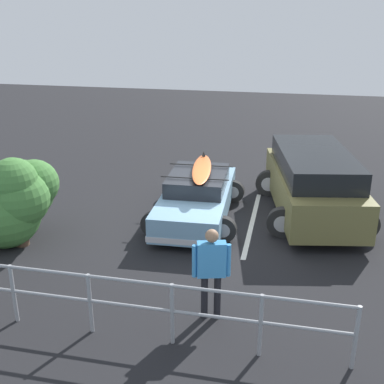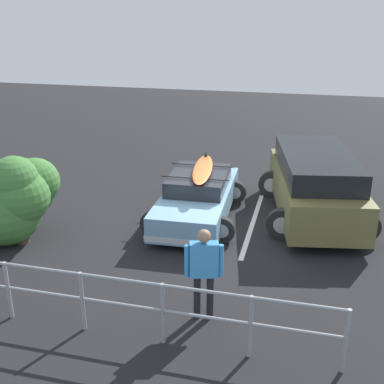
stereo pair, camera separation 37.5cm
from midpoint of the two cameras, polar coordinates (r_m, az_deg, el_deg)
ground_plane at (r=12.53m, az=3.58°, el=-3.88°), size 44.00×44.00×0.02m
parking_stripe at (r=12.69m, az=8.05°, el=-3.67°), size 0.12×4.16×0.00m
sedan_car at (r=12.71m, az=1.55°, el=-0.54°), size 2.45×4.28×1.49m
suv_car at (r=13.13m, az=15.13°, el=0.96°), size 3.19×5.08×1.76m
person_bystander at (r=8.42m, az=2.71°, el=-8.79°), size 0.65×0.32×1.74m
railing_fence at (r=8.19m, az=-7.06°, el=-12.45°), size 7.22×0.07×1.12m
bush_near_left at (r=12.02m, az=-19.16°, el=-0.45°), size 1.93×2.21×2.17m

